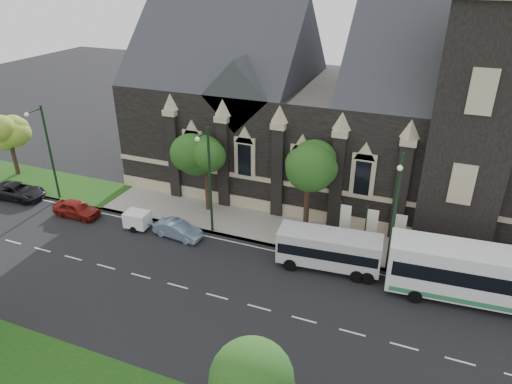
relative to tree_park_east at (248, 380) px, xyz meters
The scene contains 19 objects.
ground 12.10m from the tree_park_east, 123.52° to the left, with size 160.00×160.00×0.00m, color black.
sidewalk 20.33m from the tree_park_east, 108.16° to the left, with size 80.00×5.00×0.15m, color gray.
museum 28.35m from the tree_park_east, 92.16° to the left, with size 40.00×17.70×29.90m.
tree_park_east is the anchor object (origin of this frame).
tree_walk_right 20.29m from the tree_park_east, 98.42° to the left, with size 4.08×4.08×7.80m.
tree_walk_left 23.36m from the tree_park_east, 120.87° to the left, with size 3.91×3.91×7.64m.
tree_walk_far 39.20m from the tree_park_east, 150.16° to the left, with size 3.40×3.40×6.28m.
street_lamp_near 16.86m from the tree_park_east, 76.89° to the left, with size 0.36×1.88×9.00m.
street_lamp_mid 19.32m from the tree_park_east, 121.79° to the left, with size 0.36×1.88×9.00m.
street_lamp_far 30.90m from the tree_park_east, 147.90° to the left, with size 0.36×1.88×9.00m.
banner_flag_left 18.46m from the tree_park_east, 89.65° to the left, with size 0.90×0.10×4.00m.
banner_flag_center 18.58m from the tree_park_east, 83.43° to the left, with size 0.90×0.10×4.00m.
banner_flag_right 18.91m from the tree_park_east, 77.35° to the left, with size 0.90×0.10×4.00m.
tour_coach 18.70m from the tree_park_east, 55.58° to the left, with size 13.16×3.75×3.79m.
shuttle_bus 15.58m from the tree_park_east, 90.58° to the left, with size 7.44×3.12×2.80m.
box_trailer 22.26m from the tree_park_east, 137.50° to the left, with size 2.84×1.67×1.50m.
sedan 19.75m from the tree_park_east, 129.76° to the left, with size 1.42×4.08×1.34m, color #8097B8.
car_far_red 26.94m from the tree_park_east, 146.82° to the left, with size 1.71×4.25×1.45m, color maroon.
car_far_black 33.77m from the tree_park_east, 152.79° to the left, with size 2.41×5.23×1.45m, color black.
Camera 1 is at (11.45, -21.61, 19.77)m, focal length 32.35 mm.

